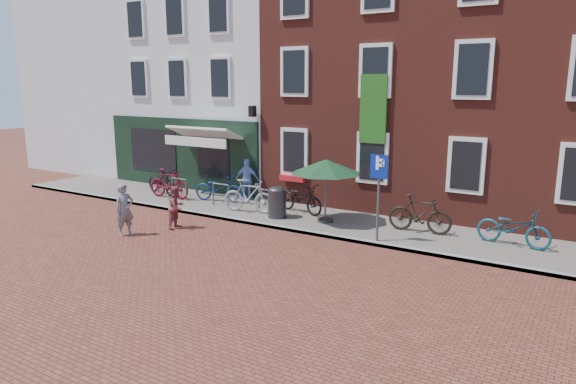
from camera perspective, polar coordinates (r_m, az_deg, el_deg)
The scene contains 19 objects.
ground at distance 16.87m, azimuth -5.95°, elevation -3.33°, with size 80.00×80.00×0.00m, color brown.
sidewalk at distance 17.49m, azimuth -0.35°, elevation -2.53°, with size 24.00×3.00×0.10m, color slate.
building_stucco at distance 24.87m, azimuth -5.52°, elevation 12.08°, with size 8.00×8.00×9.00m, color silver.
building_brick_mid at distance 21.41m, azimuth 10.02°, elevation 13.32°, with size 6.00×8.00×10.00m, color maroon.
building_brick_right at distance 19.97m, azimuth 26.60°, elevation 12.38°, with size 6.00×8.00×10.00m, color maroon.
filler_left at distance 29.99m, azimuth -17.29°, elevation 11.58°, with size 7.00×8.00×9.00m, color silver.
litter_bin at distance 16.85m, azimuth -1.21°, elevation -0.93°, with size 0.60×0.60×1.10m.
parking_sign at distance 14.33m, azimuth 9.98°, elevation 1.07°, with size 0.50×0.08×2.43m.
parasol at distance 16.14m, azimuth 4.21°, elevation 3.11°, with size 2.23×2.23×2.10m.
woman at distance 15.92m, azimuth -17.59°, elevation -1.88°, with size 0.57×0.37×1.55m, color slate.
boy at distance 16.31m, azimuth -12.18°, elevation -1.64°, with size 0.65×0.51×1.34m, color brown.
cafe_person at distance 19.49m, azimuth -4.51°, elevation 1.41°, with size 0.90×0.38×1.54m, color #86A9E5.
bicycle_0 at distance 21.03m, azimuth -13.76°, elevation 1.14°, with size 0.67×1.92×1.01m, color black.
bicycle_1 at distance 20.18m, azimuth -13.00°, elevation 0.90°, with size 0.53×1.87×1.12m, color #590417.
bicycle_2 at distance 19.31m, azimuth -7.64°, elevation 0.44°, with size 0.67×1.92×1.01m, color #10274F.
bicycle_3 at distance 17.57m, azimuth -4.36°, elevation -0.45°, with size 0.53×1.87×1.12m, color #949496.
bicycle_4 at distance 17.48m, azimuth 1.40°, elevation -0.67°, with size 0.67×1.92×1.01m, color black.
bicycle_5 at distance 15.64m, azimuth 14.33°, elevation -2.36°, with size 0.53×1.87×1.12m, color black.
bicycle_6 at distance 15.23m, azimuth 23.63°, elevation -3.61°, with size 0.67×1.92×1.01m, color #124657.
Camera 1 is at (9.96, -12.87, 4.43)m, focal length 32.23 mm.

